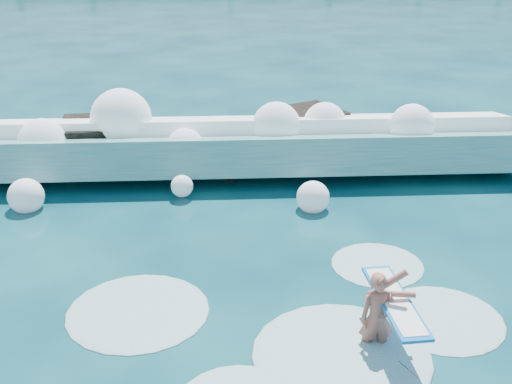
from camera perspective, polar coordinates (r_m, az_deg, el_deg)
ground at (r=12.17m, az=-6.63°, el=-9.10°), size 200.00×200.00×0.00m
breaking_wave at (r=17.84m, az=-8.44°, el=3.74°), size 19.56×2.98×1.69m
rock_cluster at (r=18.63m, az=-5.03°, el=4.36°), size 8.37×3.52×1.47m
surfer_with_board at (r=10.73m, az=11.07°, el=-10.60°), size 0.89×2.80×1.58m
wave_spray at (r=17.82m, az=-10.30°, el=5.34°), size 14.68×4.73×2.26m
surf_foam at (r=11.12m, az=5.63°, el=-12.54°), size 9.15×5.85×0.15m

